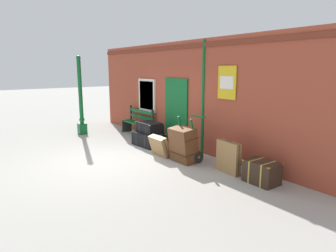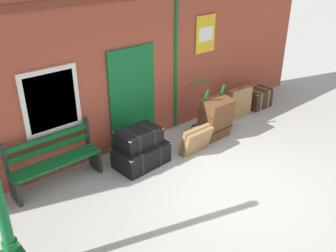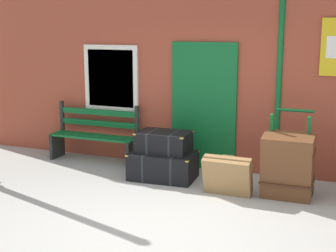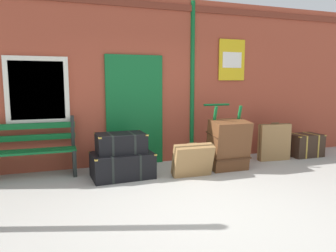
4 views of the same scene
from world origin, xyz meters
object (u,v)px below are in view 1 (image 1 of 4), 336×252
object	(u,v)px
large_brown_trunk	(183,145)
suitcase_cream	(228,157)
platform_bench	(138,123)
corner_trunk	(262,172)
steamer_trunk_base	(149,139)
steamer_trunk_middle	(150,127)
suitcase_charcoal	(159,146)
porters_trolley	(188,151)
lamp_post	(81,105)

from	to	relation	value
large_brown_trunk	suitcase_cream	world-z (taller)	large_brown_trunk
platform_bench	suitcase_cream	world-z (taller)	platform_bench
large_brown_trunk	suitcase_cream	bearing A→B (deg)	14.69
platform_bench	corner_trunk	bearing A→B (deg)	-2.55
steamer_trunk_base	corner_trunk	world-z (taller)	corner_trunk
steamer_trunk_middle	suitcase_charcoal	world-z (taller)	steamer_trunk_middle
porters_trolley	suitcase_charcoal	distance (m)	0.88
porters_trolley	suitcase_cream	distance (m)	1.26
platform_bench	suitcase_charcoal	distance (m)	2.79
steamer_trunk_base	corner_trunk	distance (m)	4.05
lamp_post	suitcase_charcoal	distance (m)	4.13
lamp_post	steamer_trunk_base	bearing A→B (deg)	20.75
platform_bench	large_brown_trunk	bearing A→B (deg)	-11.04
steamer_trunk_middle	porters_trolley	distance (m)	1.96
steamer_trunk_middle	corner_trunk	world-z (taller)	steamer_trunk_middle
steamer_trunk_middle	porters_trolley	bearing A→B (deg)	-0.87
platform_bench	suitcase_charcoal	world-z (taller)	platform_bench
large_brown_trunk	suitcase_charcoal	size ratio (longest dim) A/B	1.35
lamp_post	steamer_trunk_base	xyz separation A→B (m)	(2.86, 1.08, -0.86)
lamp_post	platform_bench	distance (m)	2.18
large_brown_trunk	steamer_trunk_middle	bearing A→B (deg)	173.86
platform_bench	porters_trolley	distance (m)	3.48
large_brown_trunk	corner_trunk	bearing A→B (deg)	11.31
steamer_trunk_middle	large_brown_trunk	world-z (taller)	large_brown_trunk
suitcase_cream	corner_trunk	size ratio (longest dim) A/B	1.13
porters_trolley	large_brown_trunk	distance (m)	0.26
porters_trolley	steamer_trunk_base	bearing A→B (deg)	-179.41
suitcase_charcoal	steamer_trunk_middle	bearing A→B (deg)	159.92
suitcase_cream	suitcase_charcoal	bearing A→B (deg)	-165.31
large_brown_trunk	porters_trolley	bearing A→B (deg)	90.00
steamer_trunk_middle	suitcase_charcoal	xyz separation A→B (m)	(1.14, -0.42, -0.29)
platform_bench	steamer_trunk_base	xyz separation A→B (m)	(1.51, -0.51, -0.23)
suitcase_cream	suitcase_charcoal	distance (m)	2.12
suitcase_cream	corner_trunk	distance (m)	0.88
lamp_post	corner_trunk	distance (m)	7.08
steamer_trunk_base	steamer_trunk_middle	world-z (taller)	steamer_trunk_middle
lamp_post	suitcase_charcoal	xyz separation A→B (m)	(3.99, 0.72, -0.79)
lamp_post	steamer_trunk_middle	bearing A→B (deg)	21.66
corner_trunk	steamer_trunk_middle	bearing A→B (deg)	-176.95
platform_bench	corner_trunk	size ratio (longest dim) A/B	2.30
suitcase_charcoal	corner_trunk	xyz separation A→B (m)	(2.91, 0.63, -0.05)
large_brown_trunk	suitcase_charcoal	world-z (taller)	large_brown_trunk
porters_trolley	suitcase_cream	xyz separation A→B (m)	(1.25, 0.15, 0.10)
lamp_post	steamer_trunk_base	distance (m)	3.18
porters_trolley	steamer_trunk_middle	bearing A→B (deg)	179.13
suitcase_cream	suitcase_charcoal	world-z (taller)	suitcase_cream
porters_trolley	suitcase_cream	size ratio (longest dim) A/B	1.50
porters_trolley	corner_trunk	size ratio (longest dim) A/B	1.70
platform_bench	corner_trunk	world-z (taller)	platform_bench
steamer_trunk_base	suitcase_charcoal	size ratio (longest dim) A/B	1.52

